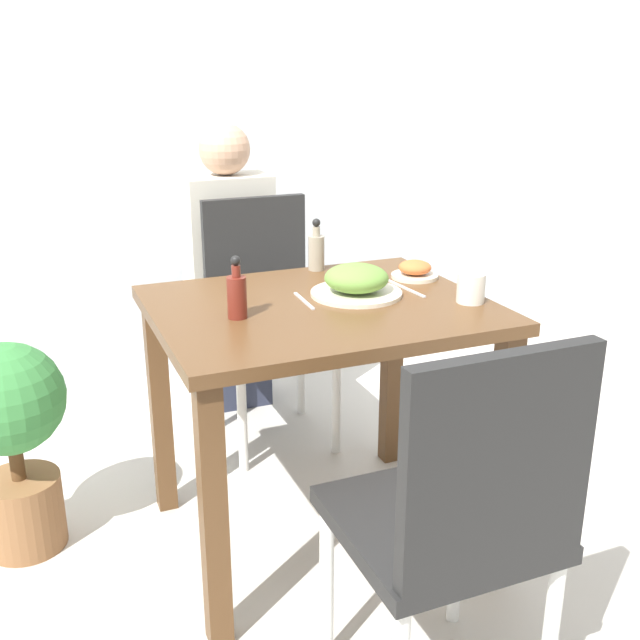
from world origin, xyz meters
name	(u,v)px	position (x,y,z in m)	size (l,w,h in m)	color
ground_plane	(320,532)	(0.00, 0.00, 0.00)	(16.00, 16.00, 0.00)	beige
wall_back	(190,84)	(0.00, 1.46, 1.30)	(8.00, 0.05, 2.60)	silver
dining_table	(320,345)	(0.00, 0.00, 0.62)	(0.92, 0.76, 0.75)	brown
chair_near	(459,515)	(-0.01, -0.75, 0.52)	(0.42, 0.42, 0.91)	black
chair_far	(265,306)	(0.07, 0.71, 0.52)	(0.42, 0.42, 0.91)	black
food_plate	(356,282)	(0.13, 0.03, 0.79)	(0.26, 0.26, 0.09)	beige
side_plate	(415,270)	(0.37, 0.13, 0.77)	(0.15, 0.15, 0.06)	beige
drink_cup	(471,288)	(0.39, -0.15, 0.79)	(0.08, 0.08, 0.08)	silver
sauce_bottle	(316,250)	(0.13, 0.34, 0.81)	(0.05, 0.05, 0.17)	gray
condiment_bottle	(237,294)	(-0.25, -0.03, 0.81)	(0.05, 0.05, 0.17)	maroon
fork_utensil	(304,301)	(-0.04, 0.03, 0.75)	(0.02, 0.16, 0.00)	silver
spoon_utensil	(406,288)	(0.29, 0.03, 0.75)	(0.03, 0.20, 0.00)	silver
potted_plant_left	(12,430)	(-0.84, 0.28, 0.39)	(0.32, 0.32, 0.65)	brown
person_figure	(229,271)	(0.02, 1.03, 0.58)	(0.34, 0.22, 1.17)	#2D3347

